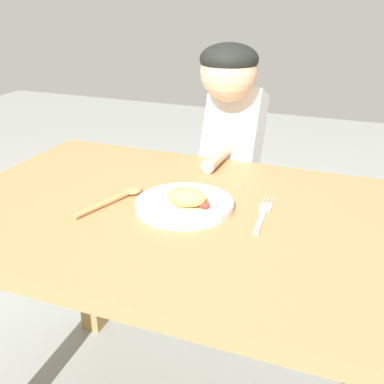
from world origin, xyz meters
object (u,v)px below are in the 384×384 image
Objects in this scene: fork at (263,214)px; spoon at (117,198)px; person at (232,181)px; plate at (184,203)px.

fork is 0.38m from spoon.
person reaches higher than spoon.
spoon is at bearing 93.63° from fork.
spoon is 0.20× the size of person.
person reaches higher than fork.
plate reaches higher than spoon.
spoon is at bearing -174.52° from plate.
person is at bearing 0.72° from spoon.
person is (-0.22, 0.48, -0.13)m from fork.
person is at bearing 20.17° from fork.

